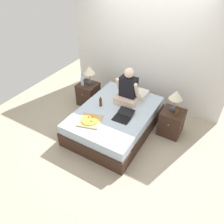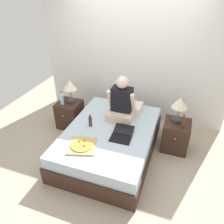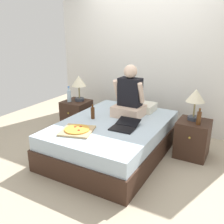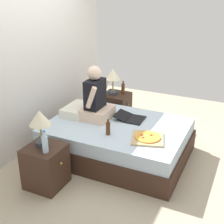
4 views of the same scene
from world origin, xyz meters
name	(u,v)px [view 4 (image 4 of 4)]	position (x,y,z in m)	size (l,w,h in m)	color
ground_plane	(117,155)	(0.00, 0.00, 0.00)	(5.71, 5.71, 0.00)	tan
wall_back	(35,62)	(0.00, 1.34, 1.25)	(3.71, 0.12, 2.50)	silver
bed	(117,140)	(0.00, 0.00, 0.24)	(1.41, 1.96, 0.49)	#382319
nightstand_left	(46,166)	(-1.03, 0.49, 0.27)	(0.44, 0.47, 0.54)	#382319
lamp_on_left_nightstand	(40,120)	(-0.99, 0.54, 0.86)	(0.26, 0.26, 0.45)	#333842
water_bottle	(45,143)	(-1.11, 0.40, 0.65)	(0.07, 0.07, 0.28)	silver
nightstand_right	(116,108)	(1.03, 0.49, 0.27)	(0.44, 0.47, 0.54)	#382319
lamp_on_right_nightstand	(113,76)	(1.00, 0.54, 0.86)	(0.26, 0.26, 0.45)	#333842
beer_bottle	(123,88)	(1.10, 0.39, 0.63)	(0.06, 0.06, 0.23)	#512D14
pillow	(78,110)	(0.10, 0.70, 0.55)	(0.52, 0.34, 0.12)	silver
person_seated	(96,99)	(0.08, 0.37, 0.78)	(0.47, 0.40, 0.78)	beige
laptop	(131,118)	(0.24, -0.12, 0.52)	(0.33, 0.43, 0.07)	black
pizza_box	(148,138)	(-0.24, -0.54, 0.51)	(0.50, 0.50, 0.04)	tan
beer_bottle_on_bed	(108,128)	(-0.34, -0.02, 0.59)	(0.06, 0.06, 0.22)	#4C2811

